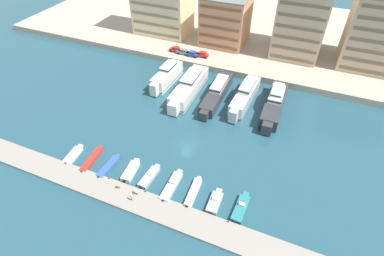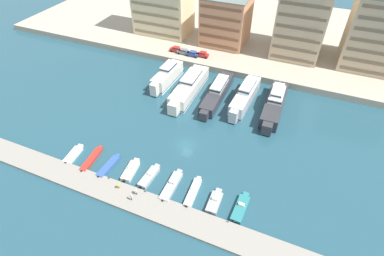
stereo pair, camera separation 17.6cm
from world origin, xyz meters
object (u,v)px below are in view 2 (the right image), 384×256
object	(u,v)px
yacht_ivory_far_left	(167,76)
motorboat_grey_center	(149,176)
motorboat_red_left	(92,159)
motorboat_grey_center_right	(172,186)
car_blue_mid_left	(193,54)
motorboat_teal_far_right	(241,208)
pedestrian_far_side	(131,197)
yacht_charcoal_center	(275,103)
yacht_ivory_left	(189,87)
yacht_charcoal_mid_left	(217,92)
car_red_center_left	(203,54)
pedestrian_mid_deck	(118,185)
motorboat_white_mid_right	(193,192)
motorboat_cream_center_left	(131,170)
pedestrian_near_edge	(136,191)
motorboat_white_far_left	(74,154)
motorboat_blue_mid_left	(109,166)
car_red_far_left	(176,49)
car_grey_left	(183,51)
motorboat_grey_right	(215,202)
yacht_silver_center_left	(245,96)

from	to	relation	value
yacht_ivory_far_left	motorboat_grey_center	world-z (taller)	yacht_ivory_far_left
motorboat_red_left	motorboat_grey_center_right	world-z (taller)	motorboat_grey_center_right
motorboat_grey_center	car_blue_mid_left	bearing A→B (deg)	102.48
motorboat_teal_far_right	pedestrian_far_side	bearing A→B (deg)	-161.66
yacht_charcoal_center	pedestrian_far_side	size ratio (longest dim) A/B	12.59
yacht_ivory_left	yacht_charcoal_mid_left	world-z (taller)	yacht_ivory_left
car_blue_mid_left	car_red_center_left	distance (m)	3.35
car_blue_mid_left	pedestrian_mid_deck	bearing A→B (deg)	-82.84
car_blue_mid_left	motorboat_white_mid_right	bearing A→B (deg)	-67.04
motorboat_white_mid_right	motorboat_cream_center_left	bearing A→B (deg)	179.99
motorboat_grey_center_right	pedestrian_near_edge	size ratio (longest dim) A/B	4.91
motorboat_red_left	pedestrian_near_edge	size ratio (longest dim) A/B	4.63
motorboat_white_far_left	motorboat_blue_mid_left	bearing A→B (deg)	0.75
yacht_ivory_far_left	motorboat_blue_mid_left	xyz separation A→B (m)	(3.31, -35.29, -1.99)
motorboat_cream_center_left	car_blue_mid_left	size ratio (longest dim) A/B	1.61
pedestrian_mid_deck	yacht_charcoal_center	bearing A→B (deg)	58.85
motorboat_white_mid_right	motorboat_teal_far_right	xyz separation A→B (m)	(9.79, 0.19, -0.00)
motorboat_white_mid_right	car_red_far_left	world-z (taller)	car_red_far_left
yacht_ivory_left	motorboat_blue_mid_left	bearing A→B (deg)	-98.62
car_red_far_left	pedestrian_far_side	distance (m)	59.21
car_grey_left	pedestrian_far_side	bearing A→B (deg)	-75.90
motorboat_red_left	motorboat_grey_center	distance (m)	14.33
yacht_ivory_far_left	car_grey_left	world-z (taller)	yacht_ivory_far_left
motorboat_blue_mid_left	car_red_far_left	distance (m)	51.66
yacht_charcoal_center	motorboat_white_far_left	distance (m)	51.77
motorboat_grey_right	car_red_center_left	size ratio (longest dim) A/B	1.49
yacht_ivory_left	motorboat_grey_right	world-z (taller)	yacht_ivory_left
motorboat_cream_center_left	motorboat_grey_right	xyz separation A→B (m)	(19.26, -0.51, 0.00)
motorboat_red_left	car_red_center_left	world-z (taller)	car_red_center_left
car_blue_mid_left	motorboat_grey_right	bearing A→B (deg)	-62.77
motorboat_white_far_left	motorboat_grey_center_right	bearing A→B (deg)	1.62
yacht_ivory_left	motorboat_teal_far_right	size ratio (longest dim) A/B	3.05
car_blue_mid_left	motorboat_cream_center_left	bearing A→B (deg)	-82.56
motorboat_grey_right	car_red_far_left	bearing A→B (deg)	122.32
yacht_charcoal_mid_left	motorboat_cream_center_left	bearing A→B (deg)	-103.45
motorboat_red_left	motorboat_blue_mid_left	bearing A→B (deg)	-3.36
motorboat_grey_right	motorboat_teal_far_right	bearing A→B (deg)	7.84
yacht_charcoal_center	motorboat_grey_center	distance (m)	38.86
car_red_far_left	car_blue_mid_left	xyz separation A→B (m)	(6.37, -0.72, 0.00)
motorboat_grey_center	pedestrian_far_side	world-z (taller)	pedestrian_far_side
car_red_far_left	yacht_ivory_left	bearing A→B (deg)	-55.22
yacht_charcoal_center	motorboat_red_left	size ratio (longest dim) A/B	2.67
pedestrian_near_edge	motorboat_grey_right	bearing A→B (deg)	16.50
yacht_charcoal_center	motorboat_grey_right	bearing A→B (deg)	-97.60
motorboat_cream_center_left	pedestrian_near_edge	distance (m)	6.71
yacht_silver_center_left	car_grey_left	size ratio (longest dim) A/B	4.78
yacht_charcoal_mid_left	motorboat_white_mid_right	bearing A→B (deg)	-78.78
car_blue_mid_left	motorboat_blue_mid_left	bearing A→B (deg)	-88.48
car_red_far_left	pedestrian_mid_deck	world-z (taller)	car_red_far_left
yacht_ivory_far_left	motorboat_white_mid_right	xyz separation A→B (m)	(22.95, -34.49, -1.92)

